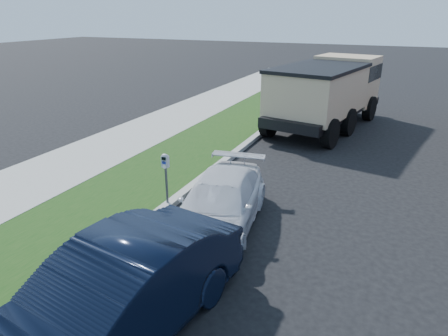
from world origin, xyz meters
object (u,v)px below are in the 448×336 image
at_px(parking_meter, 166,168).
at_px(navy_sedan, 113,299).
at_px(white_wagon, 221,203).
at_px(dump_truck, 329,90).

relative_size(parking_meter, navy_sedan, 0.28).
bearing_deg(parking_meter, navy_sedan, -66.94).
distance_m(white_wagon, dump_truck, 10.22).
height_order(parking_meter, white_wagon, parking_meter).
distance_m(navy_sedan, dump_truck, 14.08).
xyz_separation_m(white_wagon, navy_sedan, (0.03, -3.89, 0.19)).
bearing_deg(dump_truck, navy_sedan, -81.43).
distance_m(parking_meter, dump_truck, 10.09).
relative_size(white_wagon, navy_sedan, 0.87).
xyz_separation_m(parking_meter, dump_truck, (2.22, 9.83, 0.50)).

